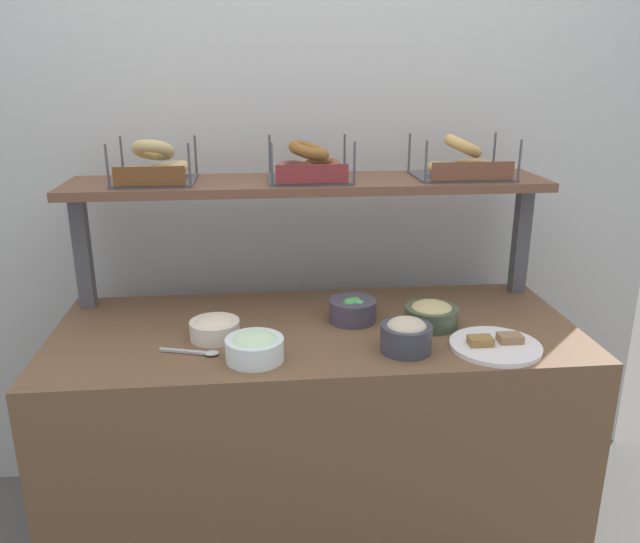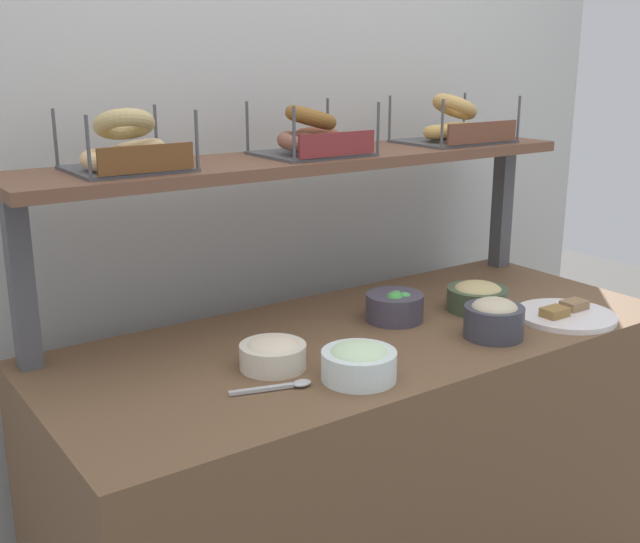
% 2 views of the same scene
% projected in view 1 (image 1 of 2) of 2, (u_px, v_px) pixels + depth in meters
% --- Properties ---
extents(ground_plane, '(8.00, 8.00, 0.00)m').
position_uv_depth(ground_plane, '(317.00, 543.00, 2.28)').
color(ground_plane, '#595651').
extents(back_wall, '(2.87, 0.06, 2.40)m').
position_uv_depth(back_wall, '(303.00, 188.00, 2.43)').
color(back_wall, beige).
rests_on(back_wall, ground_plane).
extents(deli_counter, '(1.67, 0.70, 0.85)m').
position_uv_depth(deli_counter, '(317.00, 442.00, 2.15)').
color(deli_counter, brown).
rests_on(deli_counter, ground_plane).
extents(shelf_riser_left, '(0.05, 0.05, 0.40)m').
position_uv_depth(shelf_riser_left, '(82.00, 251.00, 2.13)').
color(shelf_riser_left, '#4C4C51').
rests_on(shelf_riser_left, deli_counter).
extents(shelf_riser_right, '(0.05, 0.05, 0.40)m').
position_uv_depth(shelf_riser_right, '(521.00, 239.00, 2.28)').
color(shelf_riser_right, '#4C4C51').
rests_on(shelf_riser_right, deli_counter).
extents(upper_shelf, '(1.63, 0.32, 0.03)m').
position_uv_depth(upper_shelf, '(309.00, 184.00, 2.14)').
color(upper_shelf, brown).
rests_on(upper_shelf, shelf_riser_left).
extents(bowl_tuna_salad, '(0.15, 0.15, 0.10)m').
position_uv_depth(bowl_tuna_salad, '(406.00, 335.00, 1.83)').
color(bowl_tuna_salad, '#3B3C48').
rests_on(bowl_tuna_salad, deli_counter).
extents(bowl_scallion_spread, '(0.17, 0.17, 0.08)m').
position_uv_depth(bowl_scallion_spread, '(255.00, 347.00, 1.78)').
color(bowl_scallion_spread, white).
rests_on(bowl_scallion_spread, deli_counter).
extents(bowl_veggie_mix, '(0.16, 0.16, 0.08)m').
position_uv_depth(bowl_veggie_mix, '(353.00, 309.00, 2.05)').
color(bowl_veggie_mix, '#443F4F').
rests_on(bowl_veggie_mix, deli_counter).
extents(bowl_potato_salad, '(0.15, 0.15, 0.07)m').
position_uv_depth(bowl_potato_salad, '(215.00, 327.00, 1.92)').
color(bowl_potato_salad, silver).
rests_on(bowl_potato_salad, deli_counter).
extents(bowl_hummus, '(0.17, 0.17, 0.08)m').
position_uv_depth(bowl_hummus, '(431.00, 314.00, 2.02)').
color(bowl_hummus, '#405038').
rests_on(bowl_hummus, deli_counter).
extents(serving_plate_white, '(0.27, 0.27, 0.04)m').
position_uv_depth(serving_plate_white, '(495.00, 345.00, 1.86)').
color(serving_plate_white, white).
rests_on(serving_plate_white, deli_counter).
extents(serving_spoon_near_plate, '(0.18, 0.07, 0.01)m').
position_uv_depth(serving_spoon_near_plate, '(199.00, 352.00, 1.82)').
color(serving_spoon_near_plate, '#B7B7BC').
rests_on(serving_spoon_near_plate, deli_counter).
extents(bagel_basket_plain, '(0.27, 0.25, 0.15)m').
position_uv_depth(bagel_basket_plain, '(154.00, 168.00, 2.07)').
color(bagel_basket_plain, '#4C4C51').
rests_on(bagel_basket_plain, upper_shelf).
extents(bagel_basket_cinnamon_raisin, '(0.29, 0.26, 0.14)m').
position_uv_depth(bagel_basket_cinnamon_raisin, '(310.00, 166.00, 2.11)').
color(bagel_basket_cinnamon_raisin, '#4C4C51').
rests_on(bagel_basket_cinnamon_raisin, upper_shelf).
extents(bagel_basket_sesame, '(0.33, 0.25, 0.15)m').
position_uv_depth(bagel_basket_sesame, '(461.00, 164.00, 2.16)').
color(bagel_basket_sesame, '#4C4C51').
rests_on(bagel_basket_sesame, upper_shelf).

